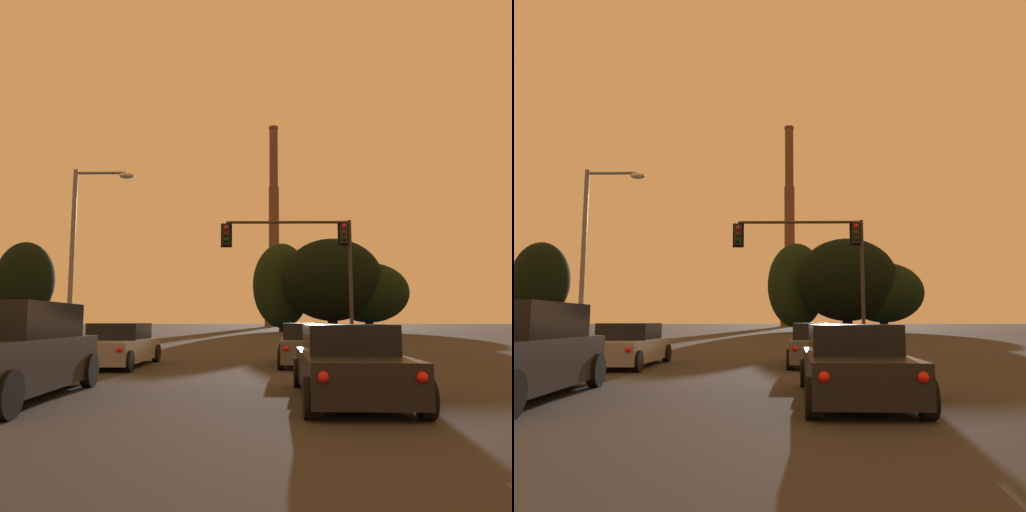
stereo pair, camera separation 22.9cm
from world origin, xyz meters
The scene contains 11 objects.
suv_left_lane_second centered at (-3.24, 9.86, 0.90)m, with size 2.18×4.93×1.86m.
sedan_left_lane_front centered at (-3.19, 17.09, 0.67)m, with size 2.01×4.72×1.43m.
sedan_right_lane_front centered at (3.18, 17.77, 0.67)m, with size 2.17×4.77×1.43m.
sedan_right_lane_second centered at (3.30, 10.02, 0.67)m, with size 2.09×4.74×1.43m.
traffic_light_overhead_right centered at (3.92, 25.12, 5.08)m, with size 6.75×0.50×6.59m.
street_lamp centered at (-6.07, 21.10, 4.92)m, with size 2.64×0.36×8.04m.
smokestack centered at (5.31, 149.96, 24.24)m, with size 5.80×5.80×61.99m.
treeline_far_right centered at (11.24, 68.58, 7.14)m, with size 13.71×12.34×12.82m.
treeline_left_mid centered at (-34.33, 75.17, 7.58)m, with size 8.62×7.75×13.52m.
treeline_right_mid centered at (4.46, 72.32, 6.65)m, with size 8.33×7.49×12.77m.
treeline_center_left centered at (16.45, 69.86, 5.44)m, with size 11.15×10.03×9.62m.
Camera 1 is at (1.63, 0.17, 1.49)m, focal length 35.00 mm.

